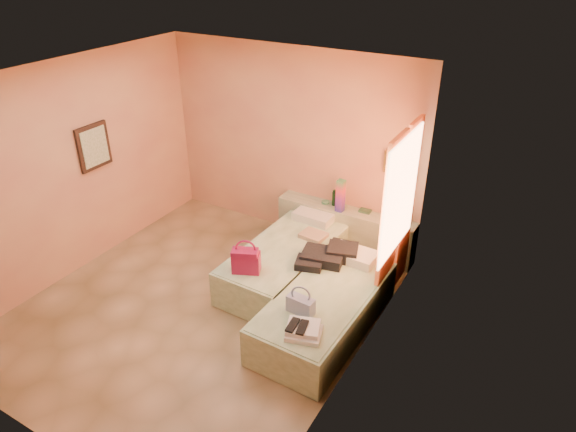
# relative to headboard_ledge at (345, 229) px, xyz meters

# --- Properties ---
(ground) EXTENTS (4.50, 4.50, 0.00)m
(ground) POSITION_rel_headboard_ledge_xyz_m (-0.98, -2.10, -0.33)
(ground) COLOR tan
(ground) RESTS_ON ground
(room_walls) EXTENTS (4.02, 4.51, 2.81)m
(room_walls) POSITION_rel_headboard_ledge_xyz_m (-0.77, -1.53, 1.46)
(room_walls) COLOR tan
(room_walls) RESTS_ON ground
(headboard_ledge) EXTENTS (2.05, 0.30, 0.65)m
(headboard_ledge) POSITION_rel_headboard_ledge_xyz_m (0.00, 0.00, 0.00)
(headboard_ledge) COLOR #A4B190
(headboard_ledge) RESTS_ON ground
(bed_left) EXTENTS (0.96, 2.02, 0.50)m
(bed_left) POSITION_rel_headboard_ledge_xyz_m (-0.38, -1.05, -0.08)
(bed_left) COLOR beige
(bed_left) RESTS_ON ground
(bed_right) EXTENTS (0.96, 2.02, 0.50)m
(bed_right) POSITION_rel_headboard_ledge_xyz_m (0.52, -1.70, -0.08)
(bed_right) COLOR beige
(bed_right) RESTS_ON ground
(water_bottle) EXTENTS (0.08, 0.08, 0.23)m
(water_bottle) POSITION_rel_headboard_ledge_xyz_m (-0.21, 0.04, 0.44)
(water_bottle) COLOR #133518
(water_bottle) RESTS_ON headboard_ledge
(rainbow_box) EXTENTS (0.11, 0.11, 0.47)m
(rainbow_box) POSITION_rel_headboard_ledge_xyz_m (-0.06, -0.07, 0.56)
(rainbow_box) COLOR #961242
(rainbow_box) RESTS_ON headboard_ledge
(small_dish) EXTENTS (0.13, 0.13, 0.03)m
(small_dish) POSITION_rel_headboard_ledge_xyz_m (-0.34, 0.04, 0.34)
(small_dish) COLOR #4F9165
(small_dish) RESTS_ON headboard_ledge
(green_book) EXTENTS (0.17, 0.13, 0.03)m
(green_book) POSITION_rel_headboard_ledge_xyz_m (0.26, 0.08, 0.34)
(green_book) COLOR #294D34
(green_book) RESTS_ON headboard_ledge
(flower_vase) EXTENTS (0.22, 0.22, 0.23)m
(flower_vase) POSITION_rel_headboard_ledge_xyz_m (0.83, 0.05, 0.44)
(flower_vase) COLOR white
(flower_vase) RESTS_ON headboard_ledge
(magenta_handbag) EXTENTS (0.38, 0.30, 0.31)m
(magenta_handbag) POSITION_rel_headboard_ledge_xyz_m (-0.50, -1.78, 0.33)
(magenta_handbag) COLOR #961242
(magenta_handbag) RESTS_ON bed_left
(khaki_garment) EXTENTS (0.35, 0.29, 0.06)m
(khaki_garment) POSITION_rel_headboard_ledge_xyz_m (-0.16, -0.67, 0.20)
(khaki_garment) COLOR #9D8265
(khaki_garment) RESTS_ON bed_left
(clothes_pile) EXTENTS (0.65, 0.65, 0.17)m
(clothes_pile) POSITION_rel_headboard_ledge_xyz_m (0.24, -1.12, 0.26)
(clothes_pile) COLOR black
(clothes_pile) RESTS_ON bed_right
(blue_handbag) EXTENTS (0.31, 0.15, 0.19)m
(blue_handbag) POSITION_rel_headboard_ledge_xyz_m (0.44, -2.13, 0.27)
(blue_handbag) COLOR #435BA2
(blue_handbag) RESTS_ON bed_right
(towel_stack) EXTENTS (0.42, 0.39, 0.10)m
(towel_stack) POSITION_rel_headboard_ledge_xyz_m (0.63, -2.42, 0.23)
(towel_stack) COLOR white
(towel_stack) RESTS_ON bed_right
(sandal_pair) EXTENTS (0.19, 0.24, 0.02)m
(sandal_pair) POSITION_rel_headboard_ledge_xyz_m (0.57, -2.46, 0.29)
(sandal_pair) COLOR black
(sandal_pair) RESTS_ON towel_stack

